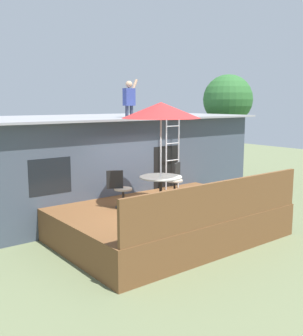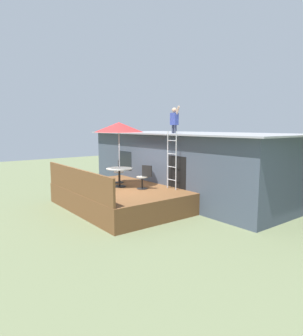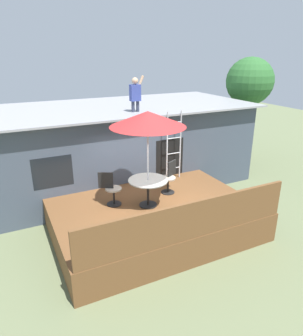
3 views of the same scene
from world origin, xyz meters
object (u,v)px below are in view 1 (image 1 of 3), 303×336
(patio_umbrella, at_px, (161,110))
(backyard_tree, at_px, (228,101))
(patio_table, at_px, (161,183))
(patio_chair_left, at_px, (120,189))
(person_figure, at_px, (129,96))
(step_ladder, at_px, (172,152))
(patio_chair_right, at_px, (176,180))

(patio_umbrella, distance_m, backyard_tree, 8.01)
(patio_table, distance_m, patio_umbrella, 1.76)
(patio_chair_left, bearing_deg, person_figure, 79.18)
(patio_table, xyz_separation_m, step_ladder, (1.56, 1.37, 0.51))
(patio_table, distance_m, backyard_tree, 8.25)
(patio_table, xyz_separation_m, person_figure, (0.67, 2.28, 2.12))
(patio_chair_left, distance_m, patio_chair_right, 1.80)
(backyard_tree, bearing_deg, patio_chair_right, -149.60)
(patio_table, bearing_deg, person_figure, 73.59)
(step_ladder, xyz_separation_m, backyard_tree, (5.36, 2.66, 1.49))
(patio_umbrella, bearing_deg, patio_chair_left, 150.10)
(patio_table, xyz_separation_m, backyard_tree, (6.92, 4.03, 2.01))
(patio_umbrella, xyz_separation_m, backyard_tree, (6.92, 4.03, 0.25))
(person_figure, bearing_deg, patio_table, -106.41)
(patio_umbrella, relative_size, patio_chair_right, 2.76)
(patio_chair_left, bearing_deg, backyard_tree, 54.29)
(person_figure, xyz_separation_m, patio_chair_left, (-1.53, -1.78, -2.25))
(person_figure, relative_size, patio_chair_left, 1.21)
(step_ladder, xyz_separation_m, patio_chair_right, (-0.63, -0.86, -0.64))
(patio_umbrella, xyz_separation_m, step_ladder, (1.56, 1.37, -1.25))
(step_ladder, bearing_deg, patio_umbrella, -138.73)
(person_figure, height_order, patio_chair_left, person_figure)
(patio_table, height_order, patio_chair_left, patio_chair_left)
(patio_table, height_order, backyard_tree, backyard_tree)
(patio_umbrella, bearing_deg, patio_table, 180.00)
(patio_umbrella, bearing_deg, step_ladder, 41.27)
(patio_chair_right, height_order, backyard_tree, backyard_tree)
(patio_umbrella, xyz_separation_m, patio_chair_left, (-0.86, 0.50, -1.89))
(person_figure, distance_m, patio_chair_left, 3.25)
(patio_chair_left, bearing_deg, patio_umbrella, -0.00)
(patio_umbrella, relative_size, person_figure, 2.29)
(step_ladder, height_order, patio_chair_right, step_ladder)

